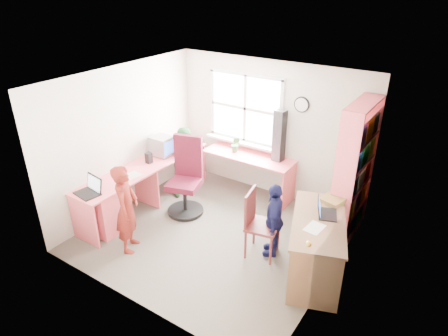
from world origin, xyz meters
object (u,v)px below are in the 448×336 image
right_desk (317,235)px  person_green (187,161)px  person_navy (274,220)px  swivel_chair (186,181)px  laptop_right (324,211)px  bookshelf (354,175)px  laptop_left (90,189)px  crt_monitor (162,146)px  potted_plant (236,144)px  wooden_chair (258,221)px  person_red (127,209)px  l_desk (138,193)px  cd_tower (279,136)px

right_desk → person_green: 2.89m
right_desk → person_navy: bearing=155.4°
swivel_chair → laptop_right: bearing=-20.1°
bookshelf → laptop_left: size_ratio=5.24×
right_desk → crt_monitor: (-3.13, 0.55, 0.33)m
laptop_right → person_green: (-2.78, 0.63, -0.25)m
potted_plant → bookshelf: bearing=-6.1°
wooden_chair → person_red: bearing=-160.6°
l_desk → right_desk: right_desk is taller
potted_plant → crt_monitor: bearing=-141.0°
right_desk → cd_tower: 2.07m
l_desk → person_navy: size_ratio=2.63×
cd_tower → person_navy: (0.67, -1.43, -0.64)m
cd_tower → person_green: (-1.45, -0.69, -0.57)m
person_navy → bookshelf: bearing=124.2°
l_desk → person_red: 0.83m
crt_monitor → laptop_left: bearing=-90.0°
laptop_right → cd_tower: bearing=24.5°
swivel_chair → potted_plant: size_ratio=4.43×
bookshelf → laptop_left: bookshelf is taller
laptop_left → swivel_chair: bearing=71.0°
person_navy → swivel_chair: bearing=-120.0°
right_desk → potted_plant: (-2.11, 1.37, 0.30)m
crt_monitor → swivel_chair: bearing=-20.4°
laptop_left → potted_plant: (0.99, 2.43, 0.09)m
cd_tower → potted_plant: cd_tower is taller
laptop_left → person_green: (0.32, 1.85, -0.18)m
bookshelf → person_navy: (-0.72, -1.08, -0.44)m
wooden_chair → cd_tower: 1.75m
wooden_chair → laptop_left: 2.48m
bookshelf → swivel_chair: (-2.46, -0.85, -0.44)m
laptop_left → bookshelf: bearing=43.2°
cd_tower → person_green: size_ratio=0.71×
right_desk → person_red: person_red is taller
swivel_chair → person_green: bearing=110.4°
cd_tower → crt_monitor: bearing=-143.4°
bookshelf → potted_plant: 2.19m
crt_monitor → potted_plant: (1.01, 0.82, -0.03)m
swivel_chair → potted_plant: bearing=58.3°
l_desk → laptop_right: size_ratio=7.62×
right_desk → potted_plant: 2.53m
right_desk → person_green: bearing=144.2°
right_desk → wooden_chair: wooden_chair is taller
laptop_right → right_desk: bearing=158.9°
laptop_left → right_desk: bearing=27.3°
bookshelf → cd_tower: bookshelf is taller
bookshelf → potted_plant: (-2.17, 0.23, -0.10)m
bookshelf → cd_tower: 1.44m
person_red → potted_plant: bearing=-37.8°
right_desk → crt_monitor: bearing=150.1°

